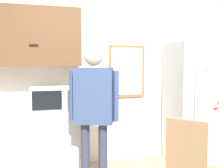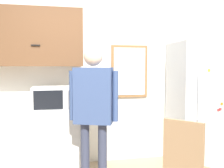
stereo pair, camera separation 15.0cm
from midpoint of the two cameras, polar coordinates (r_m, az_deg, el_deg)
The scene contains 8 objects.
back_wall at distance 3.94m, azimuth -5.40°, elevation 1.56°, with size 6.00×0.06×2.70m.
counter at distance 3.77m, azimuth -23.51°, elevation -12.67°, with size 1.97×0.59×0.92m.
upper_cabinets at distance 3.76m, azimuth -23.84°, elevation 9.94°, with size 1.97×0.35×0.81m.
microwave at distance 3.55m, azimuth -15.00°, elevation -3.23°, with size 0.54×0.38×0.32m.
person at distance 3.05m, azimuth -5.58°, elevation -4.22°, with size 0.58×0.37×1.76m.
refrigerator at distance 4.17m, azimuth 17.48°, elevation -4.07°, with size 0.82×0.72×1.89m.
chair at distance 2.69m, azimuth 15.57°, elevation -17.26°, with size 0.59×0.59×1.02m.
window at distance 4.01m, azimuth 2.30°, elevation 2.90°, with size 0.59×0.05×0.83m.
Camera 1 is at (-0.69, -2.03, 1.52)m, focal length 40.00 mm.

